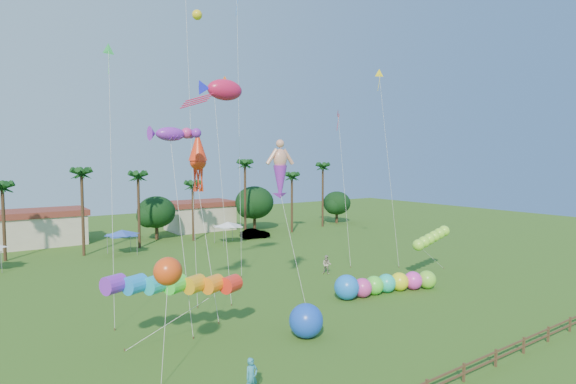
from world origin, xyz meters
TOP-DOWN VIEW (x-y plane):
  - ground at (0.00, 0.00)m, footprint 160.00×160.00m
  - tree_line at (3.57, 44.00)m, footprint 69.46×8.91m
  - buildings_row at (-3.09, 50.00)m, footprint 35.00×7.00m
  - tent_row at (-6.00, 36.33)m, footprint 31.00×4.00m
  - fence at (0.00, -6.00)m, footprint 36.12×0.12m
  - car_b at (13.24, 37.50)m, footprint 4.50×2.09m
  - spectator_a at (-9.77, -0.89)m, footprint 0.73×0.52m
  - spectator_b at (8.51, 15.30)m, footprint 1.15×1.16m
  - caterpillar_inflatable at (8.02, 7.23)m, footprint 10.16×3.76m
  - blue_ball at (-3.18, 3.39)m, footprint 2.23×2.23m
  - rainbow_tube at (-8.98, 6.71)m, footprint 8.68×3.22m
  - green_worm at (14.45, 8.65)m, footprint 8.73×2.02m
  - orange_ball_kite at (-12.41, 3.19)m, footprint 1.65×1.65m
  - merman_kite at (0.02, 11.15)m, footprint 2.08×4.63m
  - fish_kite at (-2.51, 15.92)m, footprint 5.08×5.42m
  - squid_kite at (-6.06, 13.67)m, footprint 1.55×5.64m
  - lobster_kite at (-9.28, 10.89)m, footprint 4.01×5.12m
  - delta_kite_red at (13.47, 19.35)m, footprint 1.72×4.06m
  - delta_kite_yellow at (16.64, 16.13)m, footprint 1.11×3.76m
  - delta_kite_green at (-12.07, 15.70)m, footprint 1.63×4.31m
  - delta_kite_blue at (2.00, 21.92)m, footprint 1.98×3.37m

SIDE VIEW (x-z plane):
  - ground at x=0.00m, z-range 0.00..0.00m
  - fence at x=0.00m, z-range 0.11..1.11m
  - car_b at x=13.24m, z-range 0.00..1.43m
  - caterpillar_inflatable at x=8.02m, z-range -0.17..1.91m
  - spectator_b at x=8.51m, z-range 0.00..1.89m
  - spectator_a at x=-9.77m, z-range 0.00..1.90m
  - blue_ball at x=-3.18m, z-range 0.00..2.23m
  - buildings_row at x=-3.09m, z-range 0.00..4.00m
  - tent_row at x=-6.00m, z-range 2.45..3.05m
  - green_worm at x=14.45m, z-range 1.34..5.36m
  - rainbow_tube at x=-8.98m, z-range 1.40..5.33m
  - tree_line at x=3.57m, z-range -1.22..9.78m
  - orange_ball_kite at x=-12.41m, z-range 2.49..8.97m
  - merman_kite at x=0.02m, z-range 4.09..16.89m
  - squid_kite at x=-6.06m, z-range 4.65..18.16m
  - lobster_kite at x=-9.28m, z-range 6.31..20.34m
  - delta_kite_red at x=13.47m, z-range 7.76..25.07m
  - fish_kite at x=-2.51m, z-range 8.28..26.88m
  - delta_kite_green at x=-12.07m, z-range 8.99..29.12m
  - delta_kite_yellow at x=16.64m, z-range 9.76..31.39m
  - delta_kite_blue at x=2.00m, z-range 12.97..41.65m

